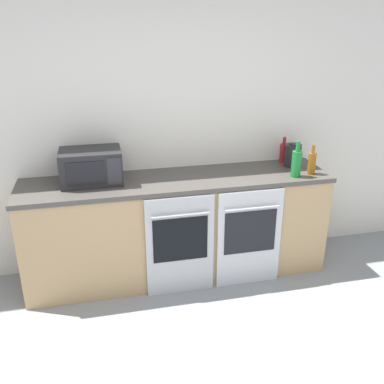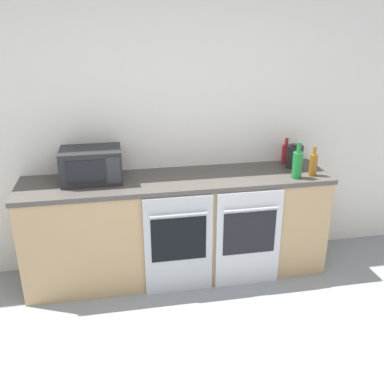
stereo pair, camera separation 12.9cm
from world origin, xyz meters
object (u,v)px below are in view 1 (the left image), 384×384
at_px(oven_left, 180,245).
at_px(microwave, 91,166).
at_px(bottle_red, 283,152).
at_px(oven_right, 249,238).
at_px(bottle_green, 296,163).
at_px(bottle_amber, 312,163).
at_px(kettle, 293,155).

bearing_deg(oven_left, microwave, 150.78).
xyz_separation_m(oven_left, microwave, (-0.66, 0.37, 0.61)).
bearing_deg(bottle_red, oven_right, -133.60).
height_order(oven_right, bottle_green, bottle_green).
relative_size(oven_left, bottle_red, 3.64).
distance_m(microwave, bottle_amber, 1.87).
height_order(bottle_amber, kettle, bottle_amber).
xyz_separation_m(oven_left, bottle_green, (1.04, 0.13, 0.60)).
relative_size(oven_left, microwave, 1.78).
distance_m(bottle_red, bottle_amber, 0.38).
height_order(oven_right, microwave, microwave).
bearing_deg(oven_right, microwave, 163.67).
xyz_separation_m(microwave, bottle_amber, (1.86, -0.21, -0.04)).
height_order(oven_left, kettle, kettle).
height_order(bottle_red, kettle, bottle_red).
bearing_deg(bottle_amber, bottle_green, -168.84).
bearing_deg(bottle_red, microwave, -175.00).
distance_m(oven_right, bottle_amber, 0.85).
bearing_deg(microwave, oven_right, -16.33).
relative_size(oven_left, bottle_green, 2.82).
distance_m(bottle_amber, kettle, 0.25).
relative_size(oven_left, bottle_amber, 3.37).
xyz_separation_m(microwave, kettle, (1.79, 0.03, -0.04)).
distance_m(oven_left, bottle_red, 1.34).
relative_size(oven_right, bottle_amber, 3.37).
distance_m(oven_left, oven_right, 0.60).
bearing_deg(bottle_green, oven_right, -163.85).
height_order(oven_right, bottle_amber, bottle_amber).
bearing_deg(kettle, oven_right, -143.37).
xyz_separation_m(oven_right, bottle_amber, (0.60, 0.16, 0.58)).
bearing_deg(oven_left, kettle, 19.22).
bearing_deg(microwave, bottle_red, 5.00).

